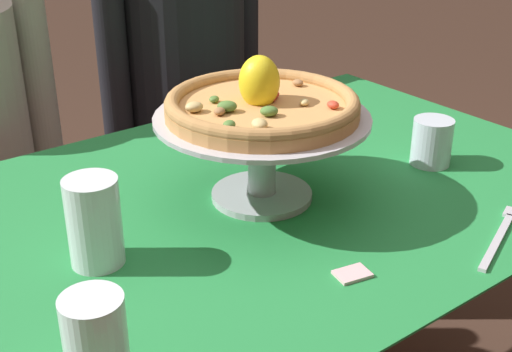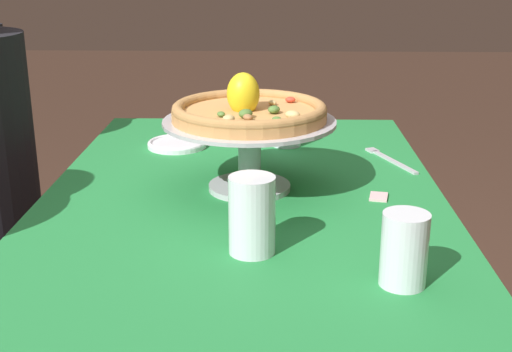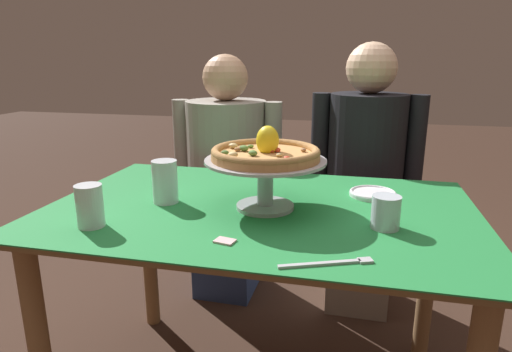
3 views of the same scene
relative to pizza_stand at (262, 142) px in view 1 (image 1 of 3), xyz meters
name	(u,v)px [view 1 (image 1 of 3)]	position (x,y,z in m)	size (l,w,h in m)	color
dining_table	(249,248)	(-0.02, 0.01, -0.21)	(1.30, 0.84, 0.72)	olive
pizza_stand	(262,142)	(0.00, 0.00, 0.00)	(0.36, 0.36, 0.15)	#B7B7C1
pizza	(262,104)	(0.00, 0.00, 0.07)	(0.32, 0.32, 0.10)	tan
water_glass_side_left	(95,228)	(-0.32, -0.02, -0.05)	(0.08, 0.08, 0.14)	white
water_glass_front_left	(97,348)	(-0.43, -0.25, -0.06)	(0.07, 0.07, 0.12)	white
water_glass_side_right	(431,145)	(0.35, -0.08, -0.07)	(0.08, 0.08, 0.09)	silver
side_plate	(321,120)	(0.32, 0.20, -0.10)	(0.15, 0.15, 0.02)	white
dinner_fork	(501,234)	(0.22, -0.33, -0.10)	(0.21, 0.10, 0.01)	#B7B7C1
sugar_packet	(352,274)	(-0.05, -0.27, -0.10)	(0.05, 0.04, 0.01)	beige
diner_right	(186,109)	(0.31, 0.75, -0.23)	(0.50, 0.34, 1.23)	gray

